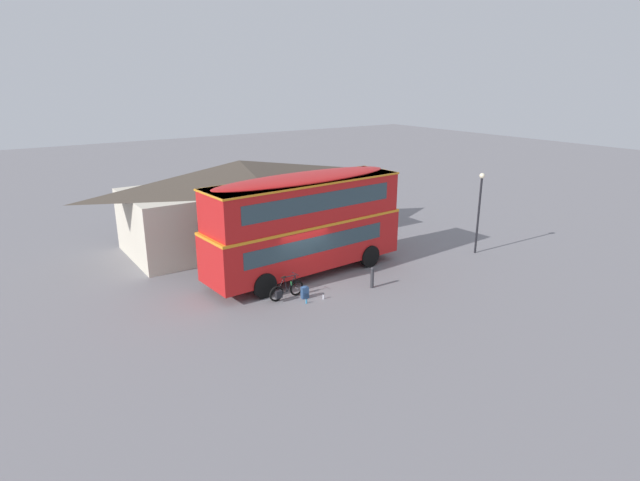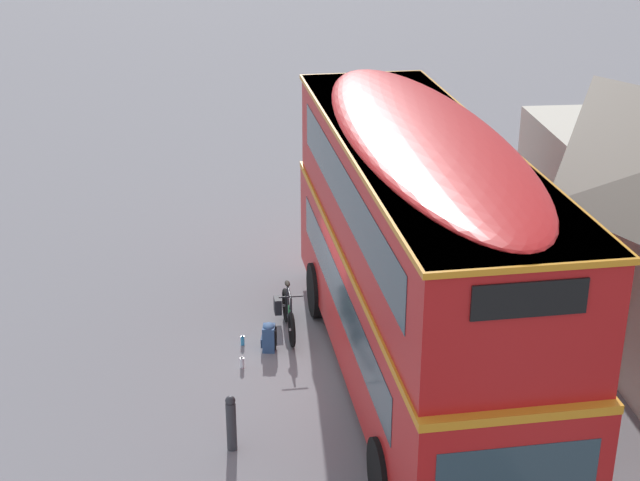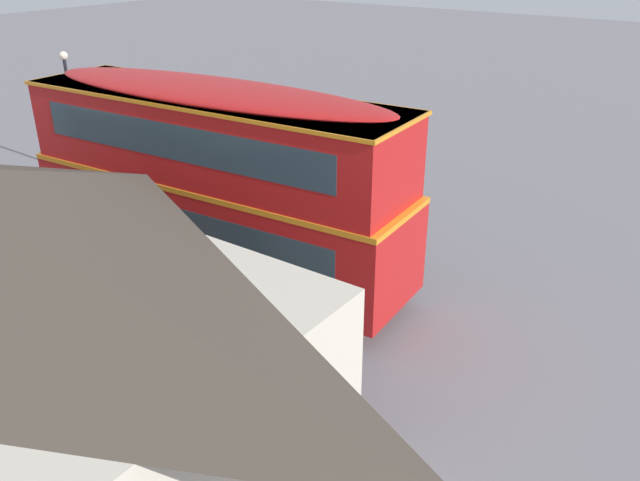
{
  "view_description": "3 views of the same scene",
  "coord_description": "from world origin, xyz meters",
  "px_view_note": "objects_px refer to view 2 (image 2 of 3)",
  "views": [
    {
      "loc": [
        -11.77,
        -18.2,
        8.99
      ],
      "look_at": [
        0.99,
        0.3,
        1.88
      ],
      "focal_mm": 29.16,
      "sensor_mm": 36.0,
      "label": 1
    },
    {
      "loc": [
        14.77,
        -1.73,
        8.83
      ],
      "look_at": [
        -0.64,
        -0.17,
        2.26
      ],
      "focal_mm": 52.76,
      "sensor_mm": 36.0,
      "label": 2
    },
    {
      "loc": [
        -9.51,
        11.71,
        7.79
      ],
      "look_at": [
        -1.57,
        0.41,
        1.22
      ],
      "focal_mm": 36.32,
      "sensor_mm": 36.0,
      "label": 3
    }
  ],
  "objects_px": {
    "double_decker_bus": "(417,251)",
    "backpack_on_ground": "(269,337)",
    "kerb_bollard": "(231,422)",
    "water_bottle_clear_plastic": "(242,363)",
    "touring_bicycle": "(287,314)",
    "water_bottle_blue_sports": "(243,340)"
  },
  "relations": [
    {
      "from": "backpack_on_ground",
      "to": "water_bottle_clear_plastic",
      "type": "height_order",
      "value": "backpack_on_ground"
    },
    {
      "from": "touring_bicycle",
      "to": "water_bottle_blue_sports",
      "type": "distance_m",
      "value": 1.04
    },
    {
      "from": "touring_bicycle",
      "to": "water_bottle_clear_plastic",
      "type": "xyz_separation_m",
      "value": [
        1.3,
        -0.92,
        -0.27
      ]
    },
    {
      "from": "water_bottle_clear_plastic",
      "to": "kerb_bollard",
      "type": "height_order",
      "value": "kerb_bollard"
    },
    {
      "from": "double_decker_bus",
      "to": "kerb_bollard",
      "type": "bearing_deg",
      "value": -64.98
    },
    {
      "from": "backpack_on_ground",
      "to": "water_bottle_blue_sports",
      "type": "height_order",
      "value": "backpack_on_ground"
    },
    {
      "from": "double_decker_bus",
      "to": "backpack_on_ground",
      "type": "distance_m",
      "value": 3.74
    },
    {
      "from": "double_decker_bus",
      "to": "kerb_bollard",
      "type": "distance_m",
      "value": 4.09
    },
    {
      "from": "kerb_bollard",
      "to": "double_decker_bus",
      "type": "bearing_deg",
      "value": 115.02
    },
    {
      "from": "water_bottle_clear_plastic",
      "to": "double_decker_bus",
      "type": "bearing_deg",
      "value": 71.0
    },
    {
      "from": "kerb_bollard",
      "to": "backpack_on_ground",
      "type": "bearing_deg",
      "value": 166.51
    },
    {
      "from": "water_bottle_clear_plastic",
      "to": "touring_bicycle",
      "type": "bearing_deg",
      "value": 144.86
    },
    {
      "from": "double_decker_bus",
      "to": "kerb_bollard",
      "type": "height_order",
      "value": "double_decker_bus"
    },
    {
      "from": "kerb_bollard",
      "to": "water_bottle_blue_sports",
      "type": "bearing_deg",
      "value": 175.76
    },
    {
      "from": "backpack_on_ground",
      "to": "kerb_bollard",
      "type": "distance_m",
      "value": 3.18
    },
    {
      "from": "backpack_on_ground",
      "to": "kerb_bollard",
      "type": "bearing_deg",
      "value": -13.49
    },
    {
      "from": "double_decker_bus",
      "to": "backpack_on_ground",
      "type": "height_order",
      "value": "double_decker_bus"
    },
    {
      "from": "touring_bicycle",
      "to": "backpack_on_ground",
      "type": "bearing_deg",
      "value": -29.38
    },
    {
      "from": "touring_bicycle",
      "to": "backpack_on_ground",
      "type": "xyz_separation_m",
      "value": [
        0.7,
        -0.39,
        -0.09
      ]
    },
    {
      "from": "touring_bicycle",
      "to": "backpack_on_ground",
      "type": "distance_m",
      "value": 0.81
    },
    {
      "from": "water_bottle_blue_sports",
      "to": "backpack_on_ground",
      "type": "bearing_deg",
      "value": 63.72
    },
    {
      "from": "water_bottle_blue_sports",
      "to": "kerb_bollard",
      "type": "height_order",
      "value": "kerb_bollard"
    }
  ]
}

